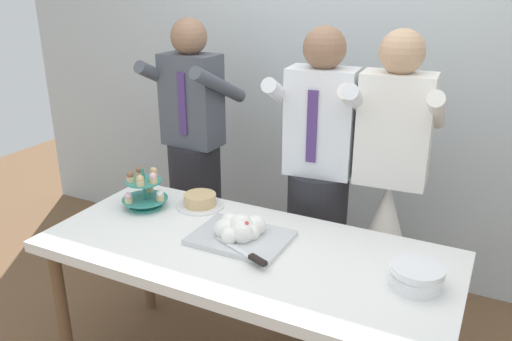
% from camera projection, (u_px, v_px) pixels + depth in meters
% --- Properties ---
extents(rear_wall, '(5.20, 0.10, 2.90)m').
position_uv_depth(rear_wall, '(350.00, 50.00, 3.16)').
color(rear_wall, silver).
rests_on(rear_wall, ground_plane).
extents(dessert_table, '(1.80, 0.80, 0.78)m').
position_uv_depth(dessert_table, '(245.00, 262.00, 2.26)').
color(dessert_table, white).
rests_on(dessert_table, ground_plane).
extents(cupcake_stand, '(0.23, 0.23, 0.21)m').
position_uv_depth(cupcake_stand, '(145.00, 191.00, 2.59)').
color(cupcake_stand, teal).
rests_on(cupcake_stand, dessert_table).
extents(main_cake_tray, '(0.43, 0.35, 0.12)m').
position_uv_depth(main_cake_tray, '(240.00, 232.00, 2.28)').
color(main_cake_tray, silver).
rests_on(main_cake_tray, dessert_table).
extents(plate_stack, '(0.21, 0.20, 0.09)m').
position_uv_depth(plate_stack, '(416.00, 276.00, 1.94)').
color(plate_stack, white).
rests_on(plate_stack, dessert_table).
extents(round_cake, '(0.24, 0.24, 0.07)m').
position_uv_depth(round_cake, '(200.00, 201.00, 2.62)').
color(round_cake, white).
rests_on(round_cake, dessert_table).
extents(person_groom, '(0.50, 0.52, 1.66)m').
position_uv_depth(person_groom, '(317.00, 203.00, 2.74)').
color(person_groom, '#232328').
rests_on(person_groom, ground_plane).
extents(person_bride, '(0.56, 0.56, 1.66)m').
position_uv_depth(person_bride, '(383.00, 242.00, 2.67)').
color(person_bride, white).
rests_on(person_bride, ground_plane).
extents(person_guest, '(0.48, 0.51, 1.66)m').
position_uv_depth(person_guest, '(195.00, 171.00, 3.19)').
color(person_guest, '#232328').
rests_on(person_guest, ground_plane).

